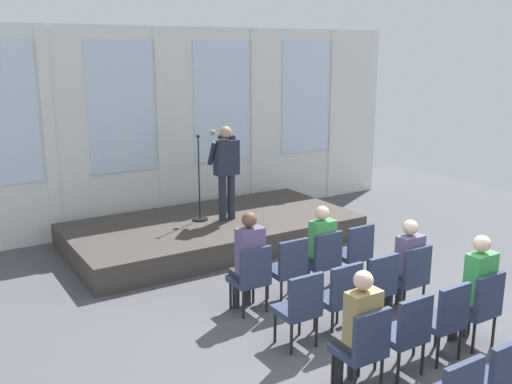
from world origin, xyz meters
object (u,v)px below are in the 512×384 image
Objects in this scene: chair_r1_c2 at (376,284)px; chair_r1_c0 at (300,305)px; chair_r0_c0 at (251,275)px; chair_r2_c3 at (480,305)px; chair_r3_c1 at (495,379)px; chair_r0_c2 at (323,258)px; audience_r0_c2 at (320,244)px; chair_r2_c1 at (406,330)px; audience_r2_c0 at (359,324)px; mic_stand at (200,202)px; audience_r1_c3 at (406,260)px; chair_r2_c2 at (445,317)px; chair_r2_c0 at (364,345)px; chair_r0_c3 at (355,251)px; chair_r1_c3 at (410,274)px; chair_r1_c1 at (340,294)px; speaker at (226,166)px; chair_r0_c1 at (289,266)px; audience_r2_c3 at (476,285)px; audience_r0_c0 at (248,257)px.

chair_r1_c0 is at bearing 180.00° from chair_r1_c2.
chair_r0_c0 is 1.00× the size of chair_r2_c3.
chair_r0_c0 is at bearing 137.74° from chair_r1_c2.
chair_r0_c2 is at bearing 79.61° from chair_r3_c1.
audience_r0_c2 reaches higher than chair_r2_c1.
audience_r2_c0 is (-1.19, -1.00, 0.20)m from chair_r1_c2.
chair_r1_c0 is (-0.71, -4.03, -0.23)m from mic_stand.
audience_r1_c3 reaches higher than chair_r2_c1.
chair_r2_c2 is at bearing -3.91° from audience_r2_c0.
chair_r2_c3 is at bearing 0.00° from chair_r2_c0.
chair_r1_c0 is at bearing -148.79° from chair_r0_c3.
audience_r2_c0 is at bearing -150.74° from chair_r1_c3.
chair_r1_c1 is at bearing 180.00° from chair_r1_c2.
mic_stand is 4.18m from chair_r1_c3.
audience_r1_c3 is at bearing 44.39° from chair_r2_c1.
chair_r0_c0 is at bearing 105.38° from chair_r2_c1.
chair_r2_c0 is at bearing -118.82° from chair_r1_c1.
speaker reaches higher than audience_r0_c2.
chair_r0_c2 is 3.31m from chair_r3_c1.
chair_r0_c1 is 1.24m from chair_r1_c0.
audience_r1_c3 is (-0.00, -1.00, 0.17)m from chair_r0_c3.
chair_r1_c2 is 1.00× the size of chair_r1_c3.
chair_r1_c3 is (0.60, -1.17, -0.19)m from audience_r0_c2.
chair_r2_c1 is at bearing -176.22° from audience_r2_c3.
audience_r2_c3 is at bearing 90.00° from chair_r2_c3.
speaker is 1.33× the size of audience_r1_c3.
mic_stand is 1.14× the size of audience_r2_c3.
chair_r2_c0 is at bearing -90.00° from audience_r0_c0.
audience_r0_c0 is 1.01× the size of audience_r2_c3.
chair_r1_c0 is 1.24m from chair_r2_c1.
chair_r1_c2 and chair_r1_c3 have the same top height.
chair_r2_c3 is (1.79, 0.00, 0.00)m from chair_r2_c0.
audience_r1_c3 is (0.60, -1.00, 0.17)m from chair_r0_c2.
chair_r1_c3 is 2.06m from audience_r2_c0.
chair_r2_c2 is at bearing -90.00° from chair_r0_c2.
chair_r0_c3 is at bearing 61.18° from chair_r2_c1.
chair_r0_c3 is (0.60, 0.00, 0.00)m from chair_r0_c2.
chair_r0_c3 is 1.24m from chair_r1_c2.
chair_r0_c3 is 1.00× the size of chair_r2_c3.
chair_r0_c0 and chair_r1_c0 have the same top height.
chair_r2_c1 is 1.00× the size of chair_r2_c3.
audience_r1_c3 is 1.35× the size of chair_r3_c1.
audience_r0_c2 is at bearing 62.08° from chair_r2_c0.
speaker is at bearing 99.65° from chair_r1_c3.
chair_r1_c3 is at bearing 0.00° from chair_r1_c1.
chair_r1_c1 is at bearing -90.00° from chair_r0_c1.
chair_r2_c3 is at bearing 0.00° from chair_r2_c1.
chair_r2_c0 is at bearing -105.38° from chair_r0_c1.
audience_r2_c3 is (0.60, -2.09, 0.22)m from chair_r0_c2.
chair_r0_c3 is at bearing -2.50° from audience_r0_c0.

